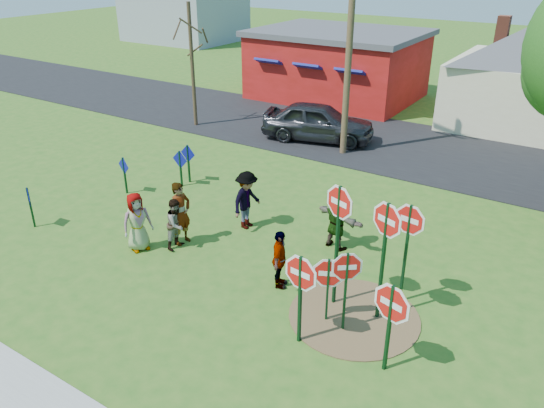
{
  "coord_description": "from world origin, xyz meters",
  "views": [
    {
      "loc": [
        8.5,
        -10.9,
        8.13
      ],
      "look_at": [
        0.97,
        0.77,
        1.42
      ],
      "focal_mm": 35.0,
      "sensor_mm": 36.0,
      "label": 1
    }
  ],
  "objects_px": {
    "suv": "(318,122)",
    "person_b": "(181,213)",
    "stop_sign_c": "(386,235)",
    "person_a": "(137,222)",
    "stop_sign_b": "(339,216)",
    "stop_sign_d": "(409,229)",
    "utility_pole": "(349,45)",
    "stop_sign_a": "(301,281)"
  },
  "relations": [
    {
      "from": "suv",
      "to": "person_b",
      "type": "bearing_deg",
      "value": 171.48
    },
    {
      "from": "stop_sign_c",
      "to": "person_a",
      "type": "bearing_deg",
      "value": -152.23
    },
    {
      "from": "stop_sign_b",
      "to": "stop_sign_d",
      "type": "xyz_separation_m",
      "value": [
        1.39,
        0.99,
        -0.41
      ]
    },
    {
      "from": "stop_sign_d",
      "to": "utility_pole",
      "type": "bearing_deg",
      "value": 133.14
    },
    {
      "from": "stop_sign_a",
      "to": "stop_sign_b",
      "type": "bearing_deg",
      "value": 95.69
    },
    {
      "from": "person_b",
      "to": "suv",
      "type": "bearing_deg",
      "value": 9.08
    },
    {
      "from": "stop_sign_d",
      "to": "person_a",
      "type": "relative_size",
      "value": 1.58
    },
    {
      "from": "stop_sign_c",
      "to": "stop_sign_d",
      "type": "distance_m",
      "value": 1.0
    },
    {
      "from": "stop_sign_b",
      "to": "stop_sign_d",
      "type": "bearing_deg",
      "value": 54.96
    },
    {
      "from": "suv",
      "to": "person_a",
      "type": "bearing_deg",
      "value": 166.91
    },
    {
      "from": "stop_sign_c",
      "to": "suv",
      "type": "height_order",
      "value": "stop_sign_c"
    },
    {
      "from": "stop_sign_d",
      "to": "suv",
      "type": "xyz_separation_m",
      "value": [
        -7.76,
        9.94,
        -1.17
      ]
    },
    {
      "from": "stop_sign_a",
      "to": "stop_sign_c",
      "type": "xyz_separation_m",
      "value": [
        1.17,
        1.77,
        0.66
      ]
    },
    {
      "from": "person_b",
      "to": "stop_sign_c",
      "type": "bearing_deg",
      "value": -88.71
    },
    {
      "from": "stop_sign_c",
      "to": "stop_sign_d",
      "type": "bearing_deg",
      "value": 98.26
    },
    {
      "from": "person_b",
      "to": "utility_pole",
      "type": "distance_m",
      "value": 10.44
    },
    {
      "from": "stop_sign_b",
      "to": "stop_sign_c",
      "type": "bearing_deg",
      "value": 21.63
    },
    {
      "from": "stop_sign_c",
      "to": "stop_sign_a",
      "type": "bearing_deg",
      "value": -101.84
    },
    {
      "from": "utility_pole",
      "to": "person_b",
      "type": "bearing_deg",
      "value": -93.83
    },
    {
      "from": "suv",
      "to": "stop_sign_d",
      "type": "bearing_deg",
      "value": -156.45
    },
    {
      "from": "stop_sign_b",
      "to": "stop_sign_d",
      "type": "distance_m",
      "value": 1.76
    },
    {
      "from": "stop_sign_b",
      "to": "utility_pole",
      "type": "relative_size",
      "value": 0.39
    },
    {
      "from": "person_b",
      "to": "utility_pole",
      "type": "relative_size",
      "value": 0.23
    },
    {
      "from": "person_a",
      "to": "utility_pole",
      "type": "distance_m",
      "value": 11.47
    },
    {
      "from": "stop_sign_d",
      "to": "person_a",
      "type": "xyz_separation_m",
      "value": [
        -7.49,
        -1.73,
        -1.17
      ]
    },
    {
      "from": "person_a",
      "to": "suv",
      "type": "distance_m",
      "value": 11.67
    },
    {
      "from": "stop_sign_d",
      "to": "person_a",
      "type": "height_order",
      "value": "stop_sign_d"
    },
    {
      "from": "stop_sign_b",
      "to": "suv",
      "type": "distance_m",
      "value": 12.76
    },
    {
      "from": "stop_sign_a",
      "to": "stop_sign_d",
      "type": "height_order",
      "value": "stop_sign_d"
    },
    {
      "from": "person_b",
      "to": "suv",
      "type": "relative_size",
      "value": 0.39
    },
    {
      "from": "person_b",
      "to": "suv",
      "type": "xyz_separation_m",
      "value": [
        -1.1,
        10.68,
        -0.08
      ]
    },
    {
      "from": "person_b",
      "to": "utility_pole",
      "type": "height_order",
      "value": "utility_pole"
    },
    {
      "from": "stop_sign_b",
      "to": "suv",
      "type": "bearing_deg",
      "value": 139.55
    },
    {
      "from": "stop_sign_c",
      "to": "stop_sign_b",
      "type": "bearing_deg",
      "value": -156.02
    },
    {
      "from": "suv",
      "to": "stop_sign_c",
      "type": "bearing_deg",
      "value": -159.75
    },
    {
      "from": "stop_sign_c",
      "to": "person_a",
      "type": "relative_size",
      "value": 1.79
    },
    {
      "from": "stop_sign_d",
      "to": "stop_sign_c",
      "type": "bearing_deg",
      "value": -93.91
    },
    {
      "from": "stop_sign_d",
      "to": "person_a",
      "type": "bearing_deg",
      "value": -157.52
    },
    {
      "from": "stop_sign_a",
      "to": "stop_sign_b",
      "type": "relative_size",
      "value": 0.71
    },
    {
      "from": "stop_sign_a",
      "to": "stop_sign_d",
      "type": "bearing_deg",
      "value": 68.87
    },
    {
      "from": "stop_sign_b",
      "to": "suv",
      "type": "relative_size",
      "value": 0.66
    },
    {
      "from": "stop_sign_b",
      "to": "person_a",
      "type": "bearing_deg",
      "value": -153.85
    }
  ]
}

